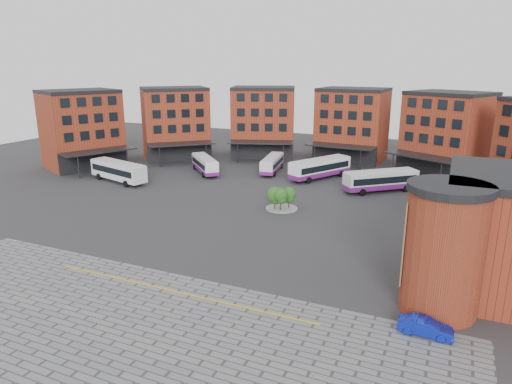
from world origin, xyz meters
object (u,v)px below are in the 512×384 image
at_px(tree_island, 281,196).
at_px(bus_b, 205,164).
at_px(bus_a, 118,170).
at_px(bus_f, 458,199).
at_px(bus_d, 320,168).
at_px(blue_car, 425,327).
at_px(bus_c, 272,164).
at_px(bus_e, 381,180).

distance_m(tree_island, bus_b, 25.18).
height_order(tree_island, bus_a, bus_a).
bearing_deg(bus_f, bus_d, -159.14).
bearing_deg(blue_car, bus_a, 63.01).
distance_m(bus_c, bus_f, 33.39).
relative_size(tree_island, bus_f, 0.46).
relative_size(bus_c, bus_f, 1.11).
xyz_separation_m(bus_c, bus_d, (9.42, -1.23, 0.32)).
height_order(bus_b, bus_e, bus_e).
bearing_deg(bus_a, bus_e, -58.91).
xyz_separation_m(bus_a, bus_b, (10.08, 11.52, -0.42)).
distance_m(bus_b, bus_f, 42.83).
bearing_deg(bus_d, bus_f, 5.19).
distance_m(bus_e, blue_car, 39.70).
bearing_deg(bus_a, bus_d, -46.96).
relative_size(bus_d, blue_car, 3.09).
height_order(bus_c, bus_f, bus_f).
bearing_deg(tree_island, blue_car, -49.29).
bearing_deg(blue_car, bus_b, 47.61).
height_order(bus_c, blue_car, bus_c).
distance_m(bus_d, bus_e, 11.81).
bearing_deg(bus_f, bus_b, -142.46).
height_order(bus_e, blue_car, bus_e).
xyz_separation_m(tree_island, bus_d, (-0.01, 19.13, 0.01)).
relative_size(bus_c, bus_d, 0.87).
relative_size(bus_a, bus_c, 1.18).
distance_m(bus_b, blue_car, 56.11).
xyz_separation_m(bus_a, bus_d, (30.48, 15.91, -0.14)).
bearing_deg(bus_c, bus_d, -17.07).
relative_size(bus_e, bus_f, 1.14).
bearing_deg(bus_e, bus_c, -145.65).
distance_m(bus_b, bus_d, 20.87).
bearing_deg(bus_b, bus_f, -51.51).
bearing_deg(blue_car, tree_island, 41.61).
xyz_separation_m(bus_b, bus_d, (20.40, 4.39, 0.28)).
bearing_deg(bus_d, bus_e, 7.70).
relative_size(tree_island, blue_car, 1.12).
xyz_separation_m(tree_island, bus_a, (-30.49, 3.22, 0.16)).
distance_m(bus_a, bus_c, 27.16).
relative_size(tree_island, bus_c, 0.42).
bearing_deg(bus_d, tree_island, -60.82).
height_order(bus_a, bus_c, bus_a).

